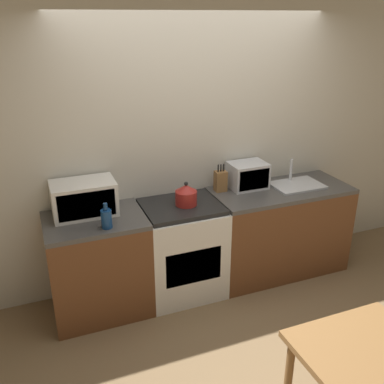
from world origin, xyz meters
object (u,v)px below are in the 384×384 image
(stove_range, at_px, (182,249))
(microwave, at_px, (84,198))
(kettle, at_px, (186,195))
(toaster_oven, at_px, (248,175))
(dining_table, at_px, (366,368))
(bottle, at_px, (106,218))

(stove_range, bearing_deg, microwave, 171.55)
(kettle, xyz_separation_m, toaster_oven, (0.70, 0.17, 0.03))
(stove_range, bearing_deg, kettle, -19.31)
(microwave, bearing_deg, dining_table, -59.11)
(bottle, bearing_deg, toaster_oven, 13.76)
(kettle, relative_size, bottle, 1.03)
(kettle, bearing_deg, bottle, -165.82)
(stove_range, distance_m, dining_table, 1.97)
(stove_range, height_order, kettle, kettle)
(toaster_oven, bearing_deg, dining_table, -99.52)
(stove_range, distance_m, toaster_oven, 0.95)
(stove_range, relative_size, toaster_oven, 2.52)
(microwave, bearing_deg, toaster_oven, 1.09)
(stove_range, distance_m, bottle, 0.90)
(microwave, relative_size, toaster_oven, 1.47)
(stove_range, bearing_deg, dining_table, -78.29)
(toaster_oven, height_order, dining_table, toaster_oven)
(kettle, distance_m, bottle, 0.77)
(bottle, xyz_separation_m, toaster_oven, (1.45, 0.35, 0.04))
(microwave, bearing_deg, bottle, -69.60)
(stove_range, relative_size, microwave, 1.71)
(kettle, xyz_separation_m, bottle, (-0.74, -0.19, -0.01))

